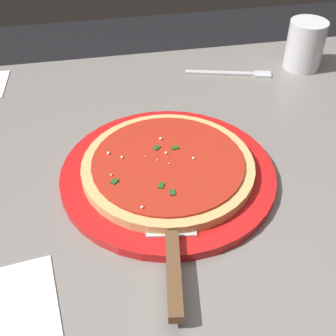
{
  "coord_description": "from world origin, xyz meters",
  "views": [
    {
      "loc": [
        -0.13,
        -0.57,
        1.25
      ],
      "look_at": [
        -0.03,
        -0.04,
        0.78
      ],
      "focal_mm": 48.47,
      "sensor_mm": 36.0,
      "label": 1
    }
  ],
  "objects_px": {
    "pizza_server": "(172,249)",
    "napkin_folded_right": "(6,307)",
    "serving_plate": "(168,174)",
    "cup_tall_drink": "(305,45)",
    "fork": "(234,73)",
    "pizza": "(168,166)"
  },
  "relations": [
    {
      "from": "serving_plate",
      "to": "napkin_folded_right",
      "type": "relative_size",
      "value": 2.73
    },
    {
      "from": "pizza",
      "to": "napkin_folded_right",
      "type": "height_order",
      "value": "pizza"
    },
    {
      "from": "pizza_server",
      "to": "napkin_folded_right",
      "type": "xyz_separation_m",
      "value": [
        -0.21,
        -0.03,
        -0.02
      ]
    },
    {
      "from": "pizza_server",
      "to": "serving_plate",
      "type": "bearing_deg",
      "value": 81.02
    },
    {
      "from": "serving_plate",
      "to": "pizza_server",
      "type": "xyz_separation_m",
      "value": [
        -0.03,
        -0.16,
        0.01
      ]
    },
    {
      "from": "fork",
      "to": "cup_tall_drink",
      "type": "bearing_deg",
      "value": 1.97
    },
    {
      "from": "pizza_server",
      "to": "napkin_folded_right",
      "type": "distance_m",
      "value": 0.22
    },
    {
      "from": "fork",
      "to": "pizza",
      "type": "bearing_deg",
      "value": -124.02
    },
    {
      "from": "serving_plate",
      "to": "cup_tall_drink",
      "type": "bearing_deg",
      "value": 40.43
    },
    {
      "from": "napkin_folded_right",
      "to": "pizza_server",
      "type": "bearing_deg",
      "value": 9.17
    },
    {
      "from": "cup_tall_drink",
      "to": "napkin_folded_right",
      "type": "height_order",
      "value": "cup_tall_drink"
    },
    {
      "from": "serving_plate",
      "to": "napkin_folded_right",
      "type": "xyz_separation_m",
      "value": [
        -0.24,
        -0.2,
        -0.01
      ]
    },
    {
      "from": "pizza",
      "to": "napkin_folded_right",
      "type": "bearing_deg",
      "value": -140.6
    },
    {
      "from": "pizza_server",
      "to": "cup_tall_drink",
      "type": "xyz_separation_m",
      "value": [
        0.39,
        0.47,
        0.03
      ]
    },
    {
      "from": "napkin_folded_right",
      "to": "fork",
      "type": "bearing_deg",
      "value": 48.39
    },
    {
      "from": "pizza",
      "to": "cup_tall_drink",
      "type": "height_order",
      "value": "cup_tall_drink"
    },
    {
      "from": "pizza_server",
      "to": "cup_tall_drink",
      "type": "relative_size",
      "value": 2.14
    },
    {
      "from": "pizza_server",
      "to": "napkin_folded_right",
      "type": "height_order",
      "value": "pizza_server"
    },
    {
      "from": "serving_plate",
      "to": "cup_tall_drink",
      "type": "distance_m",
      "value": 0.48
    },
    {
      "from": "napkin_folded_right",
      "to": "pizza",
      "type": "bearing_deg",
      "value": 39.4
    },
    {
      "from": "serving_plate",
      "to": "pizza_server",
      "type": "relative_size",
      "value": 1.54
    },
    {
      "from": "cup_tall_drink",
      "to": "fork",
      "type": "bearing_deg",
      "value": -178.03
    }
  ]
}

